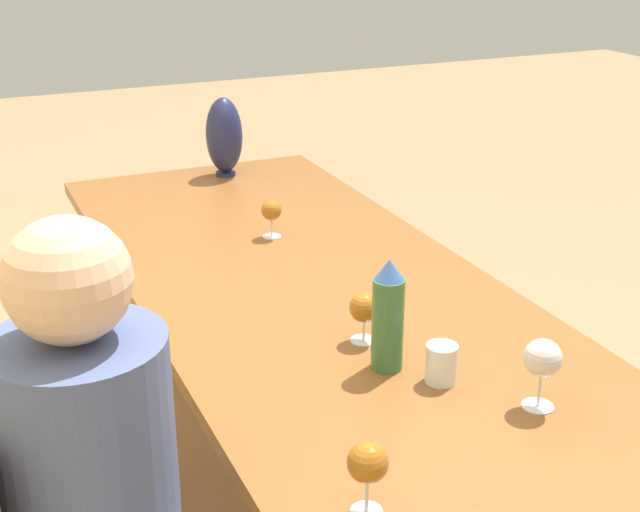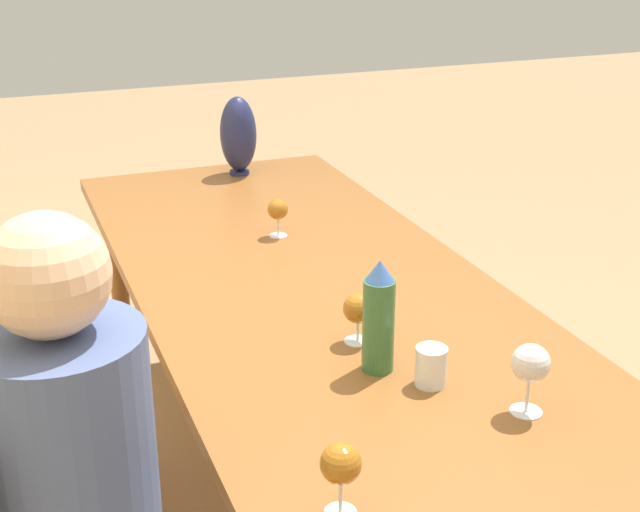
{
  "view_description": "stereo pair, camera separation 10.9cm",
  "coord_description": "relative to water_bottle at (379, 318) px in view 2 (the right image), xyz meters",
  "views": [
    {
      "loc": [
        -1.93,
        0.92,
        1.78
      ],
      "look_at": [
        0.14,
        0.0,
        0.87
      ],
      "focal_mm": 50.0,
      "sensor_mm": 36.0,
      "label": 1
    },
    {
      "loc": [
        -1.97,
        0.82,
        1.78
      ],
      "look_at": [
        0.14,
        0.0,
        0.87
      ],
      "focal_mm": 50.0,
      "sensor_mm": 36.0,
      "label": 2
    }
  ],
  "objects": [
    {
      "name": "water_tumbler",
      "position": [
        -0.11,
        -0.08,
        -0.09
      ],
      "size": [
        0.07,
        0.07,
        0.09
      ],
      "color": "silver",
      "rests_on": "dining_table"
    },
    {
      "name": "vase",
      "position": [
        1.62,
        -0.15,
        0.03
      ],
      "size": [
        0.14,
        0.14,
        0.31
      ],
      "color": "#1E234C",
      "rests_on": "dining_table"
    },
    {
      "name": "dining_table",
      "position": [
        0.33,
        -0.04,
        -0.19
      ],
      "size": [
        2.89,
        0.98,
        0.77
      ],
      "color": "brown",
      "rests_on": "ground_plane"
    },
    {
      "name": "wine_glass_2",
      "position": [
        -0.45,
        0.28,
        -0.03
      ],
      "size": [
        0.07,
        0.07,
        0.14
      ],
      "color": "silver",
      "rests_on": "dining_table"
    },
    {
      "name": "person_near",
      "position": [
        -0.16,
        0.7,
        -0.2
      ],
      "size": [
        0.33,
        0.33,
        1.29
      ],
      "color": "#2D2D38",
      "rests_on": "ground_plane"
    },
    {
      "name": "water_bottle",
      "position": [
        0.0,
        0.0,
        0.0
      ],
      "size": [
        0.07,
        0.07,
        0.27
      ],
      "color": "#336638",
      "rests_on": "dining_table"
    },
    {
      "name": "wine_glass_0",
      "position": [
        0.14,
        -0.01,
        -0.04
      ],
      "size": [
        0.07,
        0.07,
        0.13
      ],
      "color": "silver",
      "rests_on": "dining_table"
    },
    {
      "name": "wine_glass_1",
      "position": [
        -0.28,
        -0.22,
        -0.02
      ],
      "size": [
        0.08,
        0.08,
        0.16
      ],
      "color": "silver",
      "rests_on": "dining_table"
    },
    {
      "name": "wine_glass_3",
      "position": [
        0.91,
        -0.07,
        -0.04
      ],
      "size": [
        0.07,
        0.07,
        0.12
      ],
      "color": "silver",
      "rests_on": "dining_table"
    },
    {
      "name": "chair_far",
      "position": [
        0.73,
        0.78,
        -0.4
      ],
      "size": [
        0.44,
        0.44,
        0.94
      ],
      "color": "brown",
      "rests_on": "ground_plane"
    }
  ]
}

